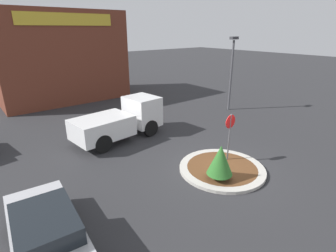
% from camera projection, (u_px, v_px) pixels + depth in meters
% --- Properties ---
extents(ground_plane, '(120.00, 120.00, 0.00)m').
position_uv_depth(ground_plane, '(222.00, 170.00, 11.96)').
color(ground_plane, '#2D2D30').
extents(traffic_island, '(3.87, 3.87, 0.15)m').
position_uv_depth(traffic_island, '(222.00, 169.00, 11.94)').
color(traffic_island, '#BCB7AD').
rests_on(traffic_island, ground_plane).
extents(stop_sign, '(0.64, 0.07, 2.41)m').
position_uv_depth(stop_sign, '(230.00, 130.00, 12.11)').
color(stop_sign, '#4C4C51').
rests_on(stop_sign, ground_plane).
extents(island_shrub, '(1.07, 1.07, 1.51)m').
position_uv_depth(island_shrub, '(220.00, 160.00, 10.71)').
color(island_shrub, brown).
rests_on(island_shrub, traffic_island).
extents(utility_truck, '(5.40, 2.56, 2.20)m').
position_uv_depth(utility_truck, '(121.00, 120.00, 15.11)').
color(utility_truck, white).
rests_on(utility_truck, ground_plane).
extents(storefront_building, '(10.38, 6.07, 7.54)m').
position_uv_depth(storefront_building, '(59.00, 56.00, 23.00)').
color(storefront_building, brown).
rests_on(storefront_building, ground_plane).
extents(parked_sedan_silver, '(2.16, 4.66, 1.40)m').
position_uv_depth(parked_sedan_silver, '(46.00, 232.00, 7.34)').
color(parked_sedan_silver, '#B7B7BC').
rests_on(parked_sedan_silver, ground_plane).
extents(light_pole, '(0.70, 0.30, 5.52)m').
position_uv_depth(light_pole, '(232.00, 68.00, 19.75)').
color(light_pole, '#4C4C51').
rests_on(light_pole, ground_plane).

